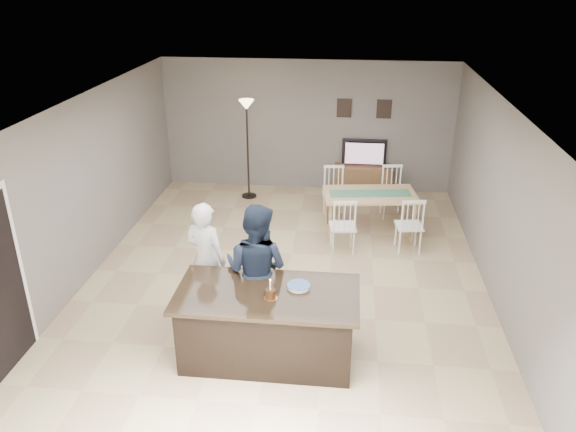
# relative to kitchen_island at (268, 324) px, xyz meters

# --- Properties ---
(floor) EXTENTS (8.00, 8.00, 0.00)m
(floor) POSITION_rel_kitchen_island_xyz_m (0.00, 1.80, -0.45)
(floor) COLOR tan
(floor) RESTS_ON ground
(room_shell) EXTENTS (8.00, 8.00, 8.00)m
(room_shell) POSITION_rel_kitchen_island_xyz_m (0.00, 1.80, 1.22)
(room_shell) COLOR slate
(room_shell) RESTS_ON floor
(kitchen_island) EXTENTS (2.15, 1.10, 0.90)m
(kitchen_island) POSITION_rel_kitchen_island_xyz_m (0.00, 0.00, 0.00)
(kitchen_island) COLOR black
(kitchen_island) RESTS_ON floor
(tv_console) EXTENTS (1.20, 0.40, 0.60)m
(tv_console) POSITION_rel_kitchen_island_xyz_m (1.20, 5.57, -0.15)
(tv_console) COLOR brown
(tv_console) RESTS_ON floor
(television) EXTENTS (0.91, 0.12, 0.53)m
(television) POSITION_rel_kitchen_island_xyz_m (1.20, 5.64, 0.41)
(television) COLOR black
(television) RESTS_ON tv_console
(tv_screen_glow) EXTENTS (0.78, 0.00, 0.78)m
(tv_screen_glow) POSITION_rel_kitchen_island_xyz_m (1.20, 5.56, 0.42)
(tv_screen_glow) COLOR #E45319
(tv_screen_glow) RESTS_ON tv_console
(picture_frames) EXTENTS (1.10, 0.02, 0.38)m
(picture_frames) POSITION_rel_kitchen_island_xyz_m (1.15, 5.78, 1.30)
(picture_frames) COLOR black
(picture_frames) RESTS_ON room_shell
(woman) EXTENTS (0.69, 0.56, 1.63)m
(woman) POSITION_rel_kitchen_island_xyz_m (-0.95, 0.86, 0.36)
(woman) COLOR silver
(woman) RESTS_ON floor
(man) EXTENTS (1.02, 0.89, 1.77)m
(man) POSITION_rel_kitchen_island_xyz_m (-0.22, 0.55, 0.43)
(man) COLOR #161F31
(man) RESTS_ON floor
(birthday_cake) EXTENTS (0.16, 0.16, 0.25)m
(birthday_cake) POSITION_rel_kitchen_island_xyz_m (0.05, -0.12, 0.50)
(birthday_cake) COLOR gold
(birthday_cake) RESTS_ON kitchen_island
(plate_stack) EXTENTS (0.28, 0.28, 0.04)m
(plate_stack) POSITION_rel_kitchen_island_xyz_m (0.35, 0.15, 0.47)
(plate_stack) COLOR white
(plate_stack) RESTS_ON kitchen_island
(dining_table) EXTENTS (1.75, 1.99, 0.98)m
(dining_table) POSITION_rel_kitchen_island_xyz_m (1.28, 3.65, 0.17)
(dining_table) COLOR #A57F59
(dining_table) RESTS_ON floor
(floor_lamp) EXTENTS (0.30, 0.30, 2.02)m
(floor_lamp) POSITION_rel_kitchen_island_xyz_m (-1.14, 5.11, 1.11)
(floor_lamp) COLOR black
(floor_lamp) RESTS_ON floor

